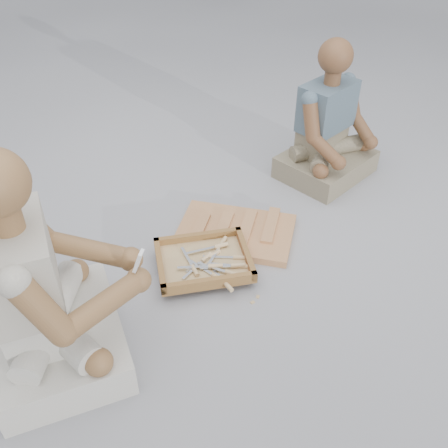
{
  "coord_description": "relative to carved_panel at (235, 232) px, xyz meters",
  "views": [
    {
      "loc": [
        -0.22,
        -1.64,
        1.74
      ],
      "look_at": [
        0.03,
        0.16,
        0.3
      ],
      "focal_mm": 40.0,
      "sensor_mm": 36.0,
      "label": 1
    }
  ],
  "objects": [
    {
      "name": "craftsman",
      "position": [
        -0.85,
        -0.67,
        0.31
      ],
      "size": [
        0.72,
        0.73,
        0.98
      ],
      "rotation": [
        0.0,
        0.0,
        -1.33
      ],
      "color": "#B9B5AC",
      "rests_on": "ground"
    },
    {
      "name": "wood_chip_7",
      "position": [
        0.03,
        -0.47,
        -0.02
      ],
      "size": [
        0.02,
        0.02,
        0.0
      ],
      "primitive_type": "cube",
      "rotation": [
        0.0,
        0.0,
        1.13
      ],
      "color": "tan",
      "rests_on": "ground"
    },
    {
      "name": "chisel_0",
      "position": [
        -0.16,
        -0.23,
        0.05
      ],
      "size": [
        0.19,
        0.14,
        0.02
      ],
      "rotation": [
        0.0,
        0.0,
        0.61
      ],
      "color": "white",
      "rests_on": "tool_tray"
    },
    {
      "name": "chisel_11",
      "position": [
        -0.1,
        -0.15,
        0.05
      ],
      "size": [
        0.13,
        0.2,
        0.02
      ],
      "rotation": [
        0.0,
        0.0,
        1.05
      ],
      "color": "white",
      "rests_on": "tool_tray"
    },
    {
      "name": "tool_tray",
      "position": [
        -0.2,
        -0.25,
        0.04
      ],
      "size": [
        0.48,
        0.4,
        0.06
      ],
      "rotation": [
        0.0,
        0.0,
        0.07
      ],
      "color": "brown",
      "rests_on": "carved_panel"
    },
    {
      "name": "chisel_9",
      "position": [
        -0.09,
        -0.37,
        0.06
      ],
      "size": [
        0.2,
        0.13,
        0.02
      ],
      "rotation": [
        0.0,
        0.0,
        -0.56
      ],
      "color": "white",
      "rests_on": "tool_tray"
    },
    {
      "name": "wood_chip_5",
      "position": [
        -0.06,
        -0.19,
        -0.02
      ],
      "size": [
        0.02,
        0.02,
        0.0
      ],
      "primitive_type": "cube",
      "rotation": [
        0.0,
        0.0,
        1.65
      ],
      "color": "tan",
      "rests_on": "ground"
    },
    {
      "name": "wood_chip_0",
      "position": [
        -0.27,
        -0.28,
        -0.02
      ],
      "size": [
        0.02,
        0.02,
        0.0
      ],
      "primitive_type": "cube",
      "rotation": [
        0.0,
        0.0,
        1.58
      ],
      "color": "tan",
      "rests_on": "ground"
    },
    {
      "name": "chisel_2",
      "position": [
        -0.2,
        -0.26,
        0.05
      ],
      "size": [
        0.16,
        0.17,
        0.02
      ],
      "rotation": [
        0.0,
        0.0,
        0.81
      ],
      "color": "white",
      "rests_on": "tool_tray"
    },
    {
      "name": "mobile_phone",
      "position": [
        -0.48,
        -0.65,
        0.44
      ],
      "size": [
        0.06,
        0.05,
        0.1
      ],
      "rotation": [
        -0.35,
        0.0,
        -1.89
      ],
      "color": "silver",
      "rests_on": "craftsman"
    },
    {
      "name": "wood_chip_8",
      "position": [
        -0.29,
        -0.32,
        -0.02
      ],
      "size": [
        0.02,
        0.02,
        0.0
      ],
      "primitive_type": "cube",
      "rotation": [
        0.0,
        0.0,
        2.55
      ],
      "color": "tan",
      "rests_on": "ground"
    },
    {
      "name": "chisel_1",
      "position": [
        -0.17,
        -0.31,
        0.06
      ],
      "size": [
        0.22,
        0.03,
        0.02
      ],
      "rotation": [
        0.0,
        0.0,
        -0.06
      ],
      "color": "white",
      "rests_on": "tool_tray"
    },
    {
      "name": "companion",
      "position": [
        0.65,
        0.54,
        0.26
      ],
      "size": [
        0.7,
        0.68,
        0.85
      ],
      "rotation": [
        0.0,
        0.0,
        3.79
      ],
      "color": "gray",
      "rests_on": "ground"
    },
    {
      "name": "wood_chip_1",
      "position": [
        -0.19,
        -0.27,
        -0.02
      ],
      "size": [
        0.02,
        0.02,
        0.0
      ],
      "primitive_type": "cube",
      "rotation": [
        0.0,
        0.0,
        0.47
      ],
      "color": "tan",
      "rests_on": "ground"
    },
    {
      "name": "wood_chip_4",
      "position": [
        0.0,
        -0.5,
        -0.02
      ],
      "size": [
        0.02,
        0.02,
        0.0
      ],
      "primitive_type": "cube",
      "rotation": [
        0.0,
        0.0,
        0.48
      ],
      "color": "tan",
      "rests_on": "ground"
    },
    {
      "name": "chisel_8",
      "position": [
        -0.06,
        -0.32,
        0.06
      ],
      "size": [
        0.22,
        0.03,
        0.02
      ],
      "rotation": [
        0.0,
        0.0,
        -0.04
      ],
      "color": "white",
      "rests_on": "tool_tray"
    },
    {
      "name": "ground",
      "position": [
        -0.13,
        -0.43,
        -0.02
      ],
      "size": [
        60.0,
        60.0,
        0.0
      ],
      "primitive_type": "plane",
      "color": "#A3A4A9",
      "rests_on": "ground"
    },
    {
      "name": "wood_chip_6",
      "position": [
        0.0,
        -0.33,
        -0.02
      ],
      "size": [
        0.02,
        0.02,
        0.0
      ],
      "primitive_type": "cube",
      "rotation": [
        0.0,
        0.0,
        0.21
      ],
      "color": "tan",
      "rests_on": "ground"
    },
    {
      "name": "wood_chip_2",
      "position": [
        -0.16,
        -0.06,
        -0.02
      ],
      "size": [
        0.02,
        0.02,
        0.0
      ],
      "primitive_type": "cube",
      "rotation": [
        0.0,
        0.0,
        2.97
      ],
      "color": "tan",
      "rests_on": "ground"
    },
    {
      "name": "wood_chip_3",
      "position": [
        -0.39,
        -0.04,
        -0.02
      ],
      "size": [
        0.02,
        0.02,
        0.0
      ],
      "primitive_type": "cube",
      "rotation": [
        0.0,
        0.0,
        0.05
      ],
      "color": "tan",
      "rests_on": "ground"
    },
    {
      "name": "carved_panel",
      "position": [
        0.0,
        0.0,
        0.0
      ],
      "size": [
        0.72,
        0.6,
        0.04
      ],
      "primitive_type": "cube",
      "rotation": [
        0.0,
        0.0,
        -0.37
      ],
      "color": "#AF7343",
      "rests_on": "ground"
    },
    {
      "name": "chisel_5",
      "position": [
        -0.26,
        -0.31,
        0.05
      ],
      "size": [
        0.08,
        0.22,
        0.02
      ],
      "rotation": [
        0.0,
        0.0,
        -1.3
      ],
      "color": "white",
      "rests_on": "tool_tray"
    },
    {
      "name": "chisel_3",
      "position": [
        -0.04,
        -0.26,
        0.05
      ],
      "size": [
        0.22,
        0.06,
        0.02
      ],
      "rotation": [
        0.0,
        0.0,
        -0.18
      ],
      "color": "white",
      "rests_on": "tool_tray"
    },
    {
      "name": "chisel_7",
      "position": [
        -0.16,
        -0.37,
        0.05
      ],
      "size": [
        0.16,
        0.18,
        0.02
      ],
      "rotation": [
        0.0,
        0.0,
        -0.86
      ],
      "color": "white",
      "rests_on": "tool_tray"
    },
    {
      "name": "chisel_6",
      "position": [
        -0.12,
        -0.17,
        0.06
      ],
      "size": [
        0.22,
        0.06,
        0.02
      ],
      "rotation": [
        0.0,
        0.0,
        0.21
      ],
      "color": "white",
      "rests_on": "tool_tray"
    },
    {
      "name": "chisel_4",
      "position": [
        -0.02,
        -0.32,
        0.05
      ],
      "size": [
        0.22,
        0.07,
        0.02
      ],
      "rotation": [
        0.0,
        0.0,
        -0.26
      ],
      "color": "white",
      "rests_on": "tool_tray"
    },
    {
      "name": "chisel_10",
      "position": [
        -0.11,
        -0.42,
        0.05
      ],
      "size": [
        0.11,
        0.21,
        0.02
      ],
      "rotation": [
        0.0,
        0.0,
        -1.15
      ],
      "color": "white",
      "rests_on": "tool_tray"
    }
  ]
}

